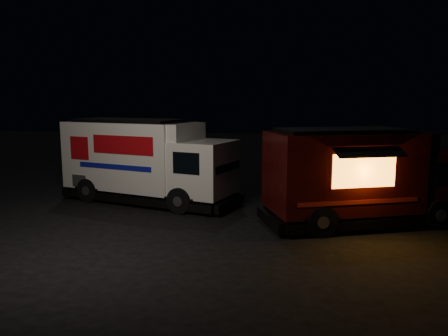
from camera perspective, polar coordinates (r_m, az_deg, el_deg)
ground at (r=14.46m, az=-4.99°, el=-7.38°), size 80.00×80.00×0.00m
white_truck at (r=17.55m, az=-9.71°, el=0.91°), size 7.67×4.66×3.29m
red_truck at (r=15.01m, az=18.08°, el=-1.03°), size 7.19×4.55×3.14m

